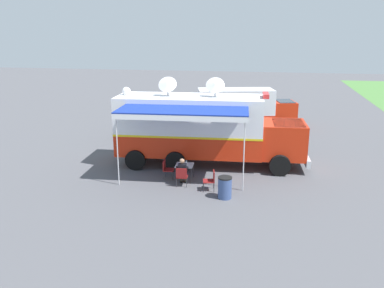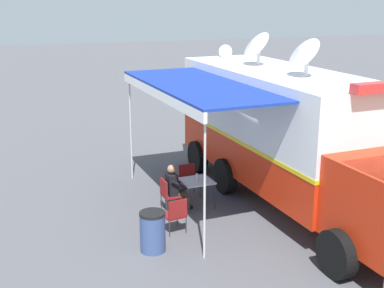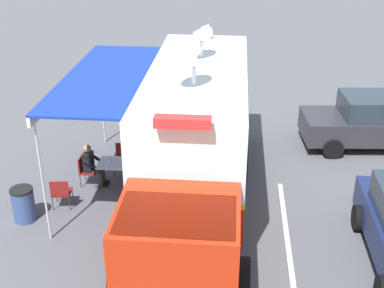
{
  "view_description": "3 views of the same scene",
  "coord_description": "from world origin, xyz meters",
  "px_view_note": "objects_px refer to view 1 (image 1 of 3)",
  "views": [
    {
      "loc": [
        19.55,
        3.83,
        6.59
      ],
      "look_at": [
        1.55,
        0.42,
        1.5
      ],
      "focal_mm": 38.04,
      "sensor_mm": 36.0,
      "label": 1
    },
    {
      "loc": [
        6.67,
        12.29,
        5.42
      ],
      "look_at": [
        2.26,
        -0.5,
        1.52
      ],
      "focal_mm": 48.4,
      "sensor_mm": 36.0,
      "label": 2
    },
    {
      "loc": [
        -1.75,
        12.42,
        7.43
      ],
      "look_at": [
        0.1,
        0.39,
        1.55
      ],
      "focal_mm": 47.64,
      "sensor_mm": 36.0,
      "label": 3
    }
  ],
  "objects_px": {
    "folding_chair_spare_by_truck": "(211,179)",
    "trash_bin": "(225,188)",
    "command_truck": "(204,127)",
    "folding_chair_at_table": "(182,175)",
    "car_far_corner": "(247,127)",
    "folding_table": "(184,166)",
    "water_bottle": "(186,163)",
    "folding_chair_beside_table": "(167,168)",
    "car_behind_truck": "(151,123)",
    "seated_responder": "(182,171)",
    "support_truck": "(243,108)"
  },
  "relations": [
    {
      "from": "folding_chair_spare_by_truck",
      "to": "trash_bin",
      "type": "bearing_deg",
      "value": 42.64
    },
    {
      "from": "command_truck",
      "to": "trash_bin",
      "type": "distance_m",
      "value": 4.65
    },
    {
      "from": "folding_chair_at_table",
      "to": "car_far_corner",
      "type": "distance_m",
      "value": 8.69
    },
    {
      "from": "folding_table",
      "to": "water_bottle",
      "type": "xyz_separation_m",
      "value": [
        0.03,
        0.09,
        0.16
      ]
    },
    {
      "from": "water_bottle",
      "to": "folding_chair_beside_table",
      "type": "relative_size",
      "value": 0.26
    },
    {
      "from": "folding_chair_at_table",
      "to": "command_truck",
      "type": "bearing_deg",
      "value": 171.52
    },
    {
      "from": "command_truck",
      "to": "car_far_corner",
      "type": "bearing_deg",
      "value": 160.17
    },
    {
      "from": "folding_chair_at_table",
      "to": "car_behind_truck",
      "type": "distance_m",
      "value": 9.19
    },
    {
      "from": "folding_chair_at_table",
      "to": "folding_chair_spare_by_truck",
      "type": "xyz_separation_m",
      "value": [
        0.21,
        1.32,
        0.0
      ]
    },
    {
      "from": "folding_chair_at_table",
      "to": "trash_bin",
      "type": "relative_size",
      "value": 0.96
    },
    {
      "from": "folding_chair_beside_table",
      "to": "seated_responder",
      "type": "relative_size",
      "value": 0.7
    },
    {
      "from": "folding_chair_spare_by_truck",
      "to": "support_truck",
      "type": "xyz_separation_m",
      "value": [
        -12.26,
        0.5,
        0.87
      ]
    },
    {
      "from": "folding_chair_spare_by_truck",
      "to": "seated_responder",
      "type": "height_order",
      "value": "seated_responder"
    },
    {
      "from": "folding_table",
      "to": "folding_chair_beside_table",
      "type": "distance_m",
      "value": 0.87
    },
    {
      "from": "folding_chair_beside_table",
      "to": "car_far_corner",
      "type": "bearing_deg",
      "value": 156.69
    },
    {
      "from": "seated_responder",
      "to": "support_truck",
      "type": "relative_size",
      "value": 0.18
    },
    {
      "from": "trash_bin",
      "to": "car_far_corner",
      "type": "height_order",
      "value": "car_far_corner"
    },
    {
      "from": "car_behind_truck",
      "to": "water_bottle",
      "type": "bearing_deg",
      "value": 27.1
    },
    {
      "from": "command_truck",
      "to": "folding_table",
      "type": "height_order",
      "value": "command_truck"
    },
    {
      "from": "folding_chair_spare_by_truck",
      "to": "seated_responder",
      "type": "bearing_deg",
      "value": -106.79
    },
    {
      "from": "command_truck",
      "to": "folding_table",
      "type": "bearing_deg",
      "value": -12.32
    },
    {
      "from": "folding_chair_beside_table",
      "to": "car_behind_truck",
      "type": "relative_size",
      "value": 0.2
    },
    {
      "from": "trash_bin",
      "to": "support_truck",
      "type": "xyz_separation_m",
      "value": [
        -12.99,
        -0.17,
        0.93
      ]
    },
    {
      "from": "folding_chair_spare_by_truck",
      "to": "car_behind_truck",
      "type": "xyz_separation_m",
      "value": [
        -8.56,
        -5.15,
        0.37
      ]
    },
    {
      "from": "folding_chair_beside_table",
      "to": "car_behind_truck",
      "type": "bearing_deg",
      "value": -158.62
    },
    {
      "from": "folding_chair_at_table",
      "to": "folding_chair_spare_by_truck",
      "type": "distance_m",
      "value": 1.34
    },
    {
      "from": "support_truck",
      "to": "folding_chair_at_table",
      "type": "bearing_deg",
      "value": -8.61
    },
    {
      "from": "folding_table",
      "to": "trash_bin",
      "type": "distance_m",
      "value": 2.69
    },
    {
      "from": "folding_table",
      "to": "support_truck",
      "type": "bearing_deg",
      "value": 170.55
    },
    {
      "from": "car_behind_truck",
      "to": "folding_chair_at_table",
      "type": "bearing_deg",
      "value": 24.65
    },
    {
      "from": "folding_chair_at_table",
      "to": "car_behind_truck",
      "type": "bearing_deg",
      "value": -155.35
    },
    {
      "from": "seated_responder",
      "to": "trash_bin",
      "type": "distance_m",
      "value": 2.31
    },
    {
      "from": "folding_table",
      "to": "water_bottle",
      "type": "distance_m",
      "value": 0.19
    },
    {
      "from": "folding_chair_beside_table",
      "to": "folding_chair_spare_by_truck",
      "type": "xyz_separation_m",
      "value": [
        1.07,
        2.22,
        0.0
      ]
    },
    {
      "from": "folding_table",
      "to": "folding_chair_at_table",
      "type": "distance_m",
      "value": 0.82
    },
    {
      "from": "seated_responder",
      "to": "support_truck",
      "type": "height_order",
      "value": "support_truck"
    },
    {
      "from": "folding_chair_beside_table",
      "to": "folding_table",
      "type": "bearing_deg",
      "value": 86.39
    },
    {
      "from": "folding_table",
      "to": "trash_bin",
      "type": "height_order",
      "value": "trash_bin"
    },
    {
      "from": "support_truck",
      "to": "folding_chair_beside_table",
      "type": "bearing_deg",
      "value": -13.66
    },
    {
      "from": "car_far_corner",
      "to": "water_bottle",
      "type": "bearing_deg",
      "value": -16.81
    },
    {
      "from": "command_truck",
      "to": "water_bottle",
      "type": "height_order",
      "value": "command_truck"
    },
    {
      "from": "folding_chair_at_table",
      "to": "seated_responder",
      "type": "height_order",
      "value": "seated_responder"
    },
    {
      "from": "folding_chair_beside_table",
      "to": "folding_chair_spare_by_truck",
      "type": "height_order",
      "value": "same"
    },
    {
      "from": "command_truck",
      "to": "car_far_corner",
      "type": "xyz_separation_m",
      "value": [
        -5.17,
        1.86,
        -1.07
      ]
    },
    {
      "from": "folding_chair_at_table",
      "to": "support_truck",
      "type": "bearing_deg",
      "value": 171.39
    },
    {
      "from": "water_bottle",
      "to": "seated_responder",
      "type": "distance_m",
      "value": 0.61
    },
    {
      "from": "command_truck",
      "to": "seated_responder",
      "type": "distance_m",
      "value": 3.31
    },
    {
      "from": "car_behind_truck",
      "to": "folding_table",
      "type": "bearing_deg",
      "value": 26.62
    },
    {
      "from": "seated_responder",
      "to": "command_truck",
      "type": "bearing_deg",
      "value": 170.77
    },
    {
      "from": "seated_responder",
      "to": "car_far_corner",
      "type": "xyz_separation_m",
      "value": [
        -8.17,
        2.35,
        0.23
      ]
    }
  ]
}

